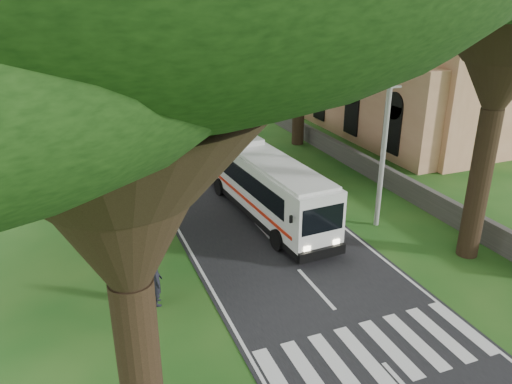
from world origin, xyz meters
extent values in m
plane|color=#174915|center=(0.00, 0.00, 0.00)|extent=(140.00, 140.00, 0.00)
cube|color=black|center=(0.00, 25.00, 0.01)|extent=(8.00, 120.00, 0.04)
cube|color=silver|center=(0.00, -2.00, 0.00)|extent=(8.00, 3.00, 0.01)
cube|color=#383533|center=(9.00, 24.00, 0.60)|extent=(0.35, 50.00, 1.20)
cube|color=tan|center=(18.00, 22.00, 3.20)|extent=(12.00, 22.00, 6.40)
pyramid|color=#595960|center=(18.00, 22.00, 8.60)|extent=(14.00, 24.00, 2.20)
cube|color=tan|center=(15.00, 12.00, 5.00)|extent=(3.00, 3.00, 10.00)
cylinder|color=gray|center=(5.50, 6.00, 4.00)|extent=(0.24, 0.24, 8.00)
cube|color=gray|center=(5.50, 6.00, 7.40)|extent=(1.60, 0.10, 0.10)
cube|color=gray|center=(5.50, 6.00, 6.80)|extent=(1.20, 0.10, 0.10)
cylinder|color=gray|center=(5.50, 26.00, 4.00)|extent=(0.24, 0.24, 8.00)
cube|color=gray|center=(5.50, 26.00, 7.40)|extent=(1.60, 0.10, 0.10)
cube|color=gray|center=(5.50, 26.00, 6.80)|extent=(1.20, 0.10, 0.10)
cylinder|color=gray|center=(5.50, 46.00, 4.00)|extent=(0.24, 0.24, 8.00)
cube|color=gray|center=(5.50, 46.00, 7.40)|extent=(1.60, 0.10, 0.10)
cube|color=gray|center=(5.50, 46.00, 6.80)|extent=(1.20, 0.10, 0.10)
cone|color=black|center=(-7.50, -4.00, 7.56)|extent=(3.20, 3.20, 3.80)
cylinder|color=black|center=(-8.00, 12.00, 3.01)|extent=(0.90, 0.90, 6.03)
cone|color=black|center=(-8.00, 12.00, 7.93)|extent=(3.20, 3.20, 3.80)
cylinder|color=black|center=(-7.50, 30.00, 2.76)|extent=(0.90, 0.90, 5.52)
cone|color=black|center=(-7.50, 30.00, 7.42)|extent=(3.20, 3.20, 3.80)
cylinder|color=black|center=(-8.50, 48.00, 3.11)|extent=(0.90, 0.90, 6.23)
cone|color=black|center=(-8.50, 48.00, 8.13)|extent=(3.20, 3.20, 3.80)
cylinder|color=black|center=(7.50, 2.00, 3.25)|extent=(0.90, 0.90, 6.51)
cone|color=black|center=(7.50, 2.00, 8.41)|extent=(3.20, 3.20, 3.80)
cylinder|color=black|center=(8.00, 20.00, 3.06)|extent=(0.90, 0.90, 6.12)
cone|color=black|center=(8.00, 20.00, 8.02)|extent=(3.20, 3.20, 3.80)
cylinder|color=black|center=(7.50, 38.00, 2.65)|extent=(0.90, 0.90, 5.29)
cone|color=black|center=(7.50, 38.00, 7.19)|extent=(3.20, 3.20, 3.80)
cylinder|color=black|center=(8.50, 56.00, 2.82)|extent=(0.90, 0.90, 5.64)
cone|color=black|center=(8.50, 56.00, 7.54)|extent=(3.20, 3.20, 3.80)
cube|color=white|center=(0.80, 9.14, 1.74)|extent=(2.95, 11.00, 2.67)
cube|color=black|center=(0.78, 9.41, 2.13)|extent=(2.89, 9.01, 1.00)
cube|color=black|center=(0.80, 9.14, 0.45)|extent=(2.99, 11.04, 0.32)
cube|color=red|center=(0.80, 9.14, 1.13)|extent=(2.93, 9.91, 0.16)
cube|color=white|center=(0.80, 9.14, 3.14)|extent=(2.74, 10.44, 0.16)
cylinder|color=black|center=(-0.10, 5.45, 0.50)|extent=(0.38, 1.01, 1.00)
cylinder|color=black|center=(2.16, 5.60, 0.50)|extent=(0.38, 1.01, 1.00)
cylinder|color=black|center=(-0.55, 12.51, 0.50)|extent=(0.38, 1.01, 1.00)
cylinder|color=black|center=(1.71, 12.65, 0.50)|extent=(0.38, 1.01, 1.00)
imported|color=#AAA9AE|center=(-3.00, 36.72, 0.78)|extent=(2.35, 4.58, 1.49)
imported|color=navy|center=(-3.00, 52.72, 0.67)|extent=(2.09, 4.10, 1.29)
imported|color=black|center=(-5.93, 3.33, 0.95)|extent=(0.48, 0.71, 1.90)
camera|label=1|loc=(-8.28, -12.55, 10.90)|focal=35.00mm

